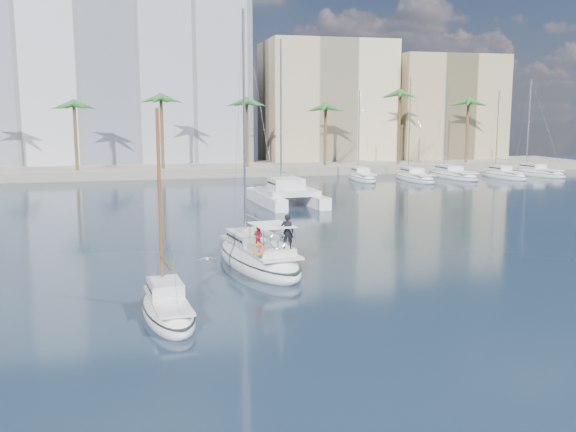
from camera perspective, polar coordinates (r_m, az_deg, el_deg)
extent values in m
plane|color=black|center=(34.23, 2.42, -5.60)|extent=(160.00, 160.00, 0.00)
cube|color=gray|center=(93.59, -8.04, 4.11)|extent=(120.00, 14.00, 1.20)
cube|color=silver|center=(104.95, -15.56, 11.73)|extent=(42.00, 16.00, 28.00)
cube|color=beige|center=(106.48, 3.37, 9.85)|extent=(20.00, 14.00, 20.00)
cube|color=tan|center=(112.17, 13.61, 9.07)|extent=(18.00, 12.00, 18.00)
cylinder|color=brown|center=(89.33, -7.85, 6.87)|extent=(0.44, 0.44, 10.50)
sphere|color=#286926|center=(89.28, -7.92, 10.23)|extent=(3.60, 3.60, 3.60)
cylinder|color=brown|center=(98.82, 12.31, 6.96)|extent=(0.44, 0.44, 10.50)
sphere|color=#286926|center=(98.77, 12.42, 10.00)|extent=(3.60, 3.60, 3.60)
ellipsoid|color=white|center=(37.21, -2.70, -3.90)|extent=(4.83, 10.65, 2.13)
ellipsoid|color=black|center=(37.14, -2.70, -3.45)|extent=(4.87, 10.75, 0.18)
cube|color=silver|center=(36.85, -2.61, -2.74)|extent=(3.50, 7.96, 0.12)
cube|color=silver|center=(37.87, -3.23, -1.87)|extent=(2.69, 3.66, 0.60)
cube|color=black|center=(37.87, -3.23, -1.84)|extent=(2.65, 3.27, 0.14)
cylinder|color=#B7BABF|center=(38.30, -3.91, 7.93)|extent=(0.15, 0.15, 13.45)
cylinder|color=#B7BABF|center=(36.84, -2.78, -0.28)|extent=(0.76, 4.11, 0.11)
cube|color=silver|center=(35.00, -1.49, -2.98)|extent=(2.32, 2.84, 0.36)
cube|color=white|center=(34.64, -1.44, -0.79)|extent=(2.32, 2.84, 0.04)
torus|color=silver|center=(33.96, -0.89, -2.20)|extent=(0.95, 0.20, 0.96)
torus|color=orange|center=(33.22, -2.65, -2.99)|extent=(0.65, 0.29, 0.64)
imported|color=black|center=(34.14, -0.07, -1.38)|extent=(0.79, 0.66, 1.86)
imported|color=#AC1A20|center=(34.71, -2.67, -1.78)|extent=(0.73, 0.72, 1.19)
ellipsoid|color=white|center=(28.40, -10.62, -8.41)|extent=(2.68, 6.69, 1.53)
ellipsoid|color=black|center=(28.34, -10.63, -7.99)|extent=(2.71, 6.75, 0.18)
cube|color=silver|center=(28.11, -10.61, -7.36)|extent=(1.93, 5.01, 0.12)
cube|color=silver|center=(28.73, -10.87, -6.26)|extent=(1.58, 2.26, 0.60)
cube|color=black|center=(28.72, -10.87, -6.22)|extent=(1.58, 2.01, 0.14)
cylinder|color=brown|center=(28.72, -11.32, 1.32)|extent=(0.15, 0.15, 8.06)
cylinder|color=brown|center=(27.89, -10.77, -4.18)|extent=(0.37, 2.63, 0.11)
cube|color=white|center=(61.40, -2.02, 1.52)|extent=(1.94, 10.69, 1.10)
cube|color=white|center=(62.63, 1.61, 1.67)|extent=(1.94, 10.69, 1.10)
cube|color=silver|center=(61.39, -0.04, 2.23)|extent=(5.11, 6.16, 0.50)
cube|color=silver|center=(61.81, -0.19, 2.93)|extent=(3.14, 3.39, 1.00)
cube|color=black|center=(61.80, -0.19, 2.98)|extent=(3.13, 2.96, 0.18)
cylinder|color=#B7BABF|center=(62.96, -0.63, 9.05)|extent=(0.18, 0.18, 14.17)
ellipsoid|color=silver|center=(36.07, -7.19, -3.80)|extent=(0.20, 0.37, 0.18)
sphere|color=silver|center=(36.24, -7.22, -3.71)|extent=(0.10, 0.10, 0.10)
cube|color=gray|center=(36.03, -7.61, -3.78)|extent=(0.43, 0.16, 0.10)
cube|color=gray|center=(36.09, -6.77, -3.74)|extent=(0.43, 0.16, 0.10)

